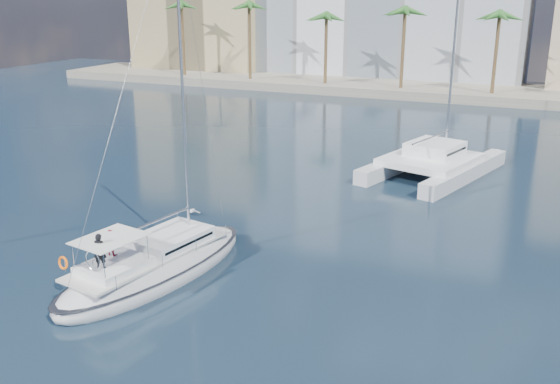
% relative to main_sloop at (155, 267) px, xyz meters
% --- Properties ---
extents(ground, '(160.00, 160.00, 0.00)m').
position_rel_main_sloop_xyz_m(ground, '(3.51, 2.73, -0.54)').
color(ground, black).
rests_on(ground, ground).
extents(quay, '(120.00, 14.00, 1.20)m').
position_rel_main_sloop_xyz_m(quay, '(3.51, 63.73, 0.06)').
color(quay, gray).
rests_on(quay, ground).
extents(building_tan_left, '(22.00, 14.00, 22.00)m').
position_rel_main_sloop_xyz_m(building_tan_left, '(-38.49, 71.73, 10.46)').
color(building_tan_left, tan).
rests_on(building_tan_left, ground).
extents(palm_left, '(3.60, 3.60, 12.30)m').
position_rel_main_sloop_xyz_m(palm_left, '(-30.49, 59.73, 9.74)').
color(palm_left, brown).
rests_on(palm_left, ground).
extents(palm_centre, '(3.60, 3.60, 12.30)m').
position_rel_main_sloop_xyz_m(palm_centre, '(3.51, 59.73, 9.74)').
color(palm_centre, brown).
rests_on(palm_centre, ground).
extents(main_sloop, '(5.90, 12.53, 17.88)m').
position_rel_main_sloop_xyz_m(main_sloop, '(0.00, 0.00, 0.00)').
color(main_sloop, silver).
rests_on(main_sloop, ground).
extents(catamaran, '(9.59, 13.99, 18.49)m').
position_rel_main_sloop_xyz_m(catamaran, '(8.96, 23.78, 0.62)').
color(catamaran, silver).
rests_on(catamaran, ground).
extents(seagull, '(1.23, 0.53, 0.23)m').
position_rel_main_sloop_xyz_m(seagull, '(-3.04, 8.32, -0.24)').
color(seagull, silver).
rests_on(seagull, ground).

